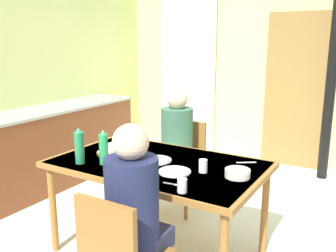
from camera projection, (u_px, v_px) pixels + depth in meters
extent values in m
plane|color=silver|center=(147.00, 232.00, 3.24)|extent=(6.68, 6.68, 0.00)
cube|color=#C4D280|center=(251.00, 59.00, 5.06)|extent=(4.07, 0.10, 2.81)
cube|color=#C6CF82|center=(43.00, 61.00, 4.43)|extent=(0.10, 3.85, 2.81)
cube|color=olive|center=(296.00, 92.00, 4.76)|extent=(0.80, 0.05, 2.00)
cylinder|color=black|center=(333.00, 62.00, 4.22)|extent=(0.12, 0.12, 2.81)
cube|color=white|center=(187.00, 72.00, 5.50)|extent=(0.90, 0.03, 2.36)
cube|color=brown|center=(55.00, 146.00, 4.32)|extent=(0.60, 2.18, 0.87)
cube|color=#9E9E99|center=(52.00, 108.00, 4.22)|extent=(0.61, 2.22, 0.03)
cylinder|color=#B7B7BC|center=(73.00, 103.00, 4.49)|extent=(0.21, 0.21, 0.01)
cube|color=brown|center=(158.00, 165.00, 2.78)|extent=(1.58, 0.96, 0.04)
cube|color=beige|center=(158.00, 162.00, 2.78)|extent=(1.51, 0.92, 0.00)
cylinder|color=brown|center=(53.00, 209.00, 2.89)|extent=(0.06, 0.06, 0.71)
cylinder|color=brown|center=(119.00, 177.00, 3.57)|extent=(0.06, 0.06, 0.71)
cylinder|color=brown|center=(265.00, 212.00, 2.84)|extent=(0.06, 0.06, 0.71)
cube|color=brown|center=(105.00, 240.00, 1.87)|extent=(0.38, 0.04, 0.42)
cube|color=brown|center=(179.00, 166.00, 3.60)|extent=(0.40, 0.40, 0.04)
cube|color=brown|center=(188.00, 141.00, 3.70)|extent=(0.38, 0.04, 0.42)
cylinder|color=brown|center=(186.00, 199.00, 3.43)|extent=(0.04, 0.04, 0.41)
cylinder|color=brown|center=(155.00, 192.00, 3.60)|extent=(0.04, 0.04, 0.41)
cylinder|color=brown|center=(202.00, 187.00, 3.71)|extent=(0.04, 0.04, 0.41)
cylinder|color=brown|center=(173.00, 181.00, 3.88)|extent=(0.04, 0.04, 0.41)
cube|color=#282D4C|center=(144.00, 237.00, 2.19)|extent=(0.30, 0.22, 0.12)
cylinder|color=#1E2347|center=(132.00, 203.00, 2.04)|extent=(0.30, 0.30, 0.52)
sphere|color=beige|center=(131.00, 142.00, 1.96)|extent=(0.20, 0.20, 0.20)
cube|color=#3F6353|center=(171.00, 165.00, 3.45)|extent=(0.30, 0.22, 0.12)
cylinder|color=#38664C|center=(177.00, 135.00, 3.48)|extent=(0.30, 0.30, 0.52)
sphere|color=beige|center=(177.00, 99.00, 3.40)|extent=(0.20, 0.20, 0.20)
cylinder|color=#289D54|center=(104.00, 149.00, 2.71)|extent=(0.07, 0.07, 0.23)
cone|color=green|center=(103.00, 132.00, 2.68)|extent=(0.05, 0.05, 0.04)
cylinder|color=#237D4F|center=(79.00, 148.00, 2.73)|extent=(0.07, 0.07, 0.24)
cone|color=#197C51|center=(78.00, 130.00, 2.69)|extent=(0.05, 0.05, 0.04)
cylinder|color=silver|center=(238.00, 173.00, 2.47)|extent=(0.17, 0.17, 0.05)
cylinder|color=white|center=(175.00, 172.00, 2.56)|extent=(0.23, 0.23, 0.01)
cylinder|color=white|center=(118.00, 145.00, 3.20)|extent=(0.22, 0.22, 0.01)
cylinder|color=white|center=(156.00, 160.00, 2.80)|extent=(0.23, 0.23, 0.01)
cylinder|color=white|center=(129.00, 167.00, 2.66)|extent=(0.20, 0.20, 0.01)
cylinder|color=silver|center=(203.00, 166.00, 2.55)|extent=(0.06, 0.06, 0.09)
cylinder|color=silver|center=(123.00, 171.00, 2.45)|extent=(0.06, 0.06, 0.10)
cylinder|color=silver|center=(182.00, 186.00, 2.22)|extent=(0.06, 0.06, 0.09)
cylinder|color=#DBB77A|center=(109.00, 153.00, 2.97)|extent=(0.19, 0.19, 0.02)
cube|color=silver|center=(174.00, 184.00, 2.34)|extent=(0.15, 0.03, 0.00)
cube|color=silver|center=(246.00, 162.00, 2.76)|extent=(0.13, 0.10, 0.00)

